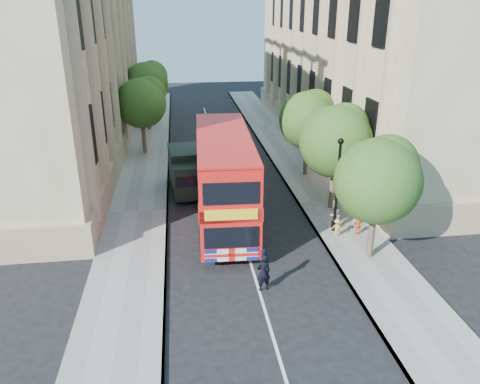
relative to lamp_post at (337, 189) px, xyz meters
name	(u,v)px	position (x,y,z in m)	size (l,w,h in m)	color
ground	(263,304)	(-5.00, -6.00, -2.51)	(120.00, 120.00, 0.00)	black
pavement_right	(325,202)	(0.75, 4.00, -2.45)	(3.50, 80.00, 0.12)	gray
pavement_left	(138,212)	(-10.75, 4.00, -2.45)	(3.50, 80.00, 0.12)	gray
building_right	(374,37)	(8.80, 18.00, 6.49)	(12.00, 38.00, 18.00)	tan
building_left	(36,40)	(-18.80, 18.00, 6.49)	(12.00, 38.00, 18.00)	tan
tree_right_near	(379,176)	(0.84, -2.97, 1.74)	(4.00, 4.00, 6.08)	#473828
tree_right_mid	(337,138)	(0.84, 3.03, 1.93)	(4.20, 4.20, 6.37)	#473828
tree_right_far	(309,117)	(0.84, 9.03, 1.80)	(4.00, 4.00, 6.15)	#473828
tree_left_far	(142,100)	(-10.96, 16.03, 1.93)	(4.00, 4.00, 6.30)	#473828
tree_left_back	(146,82)	(-10.96, 24.03, 2.20)	(4.20, 4.20, 6.65)	#473828
lamp_post	(337,189)	(0.00, 0.00, 0.00)	(0.32, 0.32, 5.16)	black
double_decker_bus	(224,176)	(-5.76, 2.09, 0.24)	(3.31, 10.90, 4.98)	red
box_van	(187,172)	(-7.75, 6.97, -1.15)	(2.38, 5.02, 2.78)	black
police_constable	(263,272)	(-4.81, -5.00, -1.64)	(0.64, 0.42, 1.74)	black
woman_pedestrian	(334,214)	(0.07, 0.28, -1.58)	(0.79, 0.61, 1.62)	beige
child_a	(358,226)	(1.12, -0.66, -1.89)	(0.59, 0.24, 1.00)	#E15D27
child_b	(337,228)	(-0.09, -0.73, -1.89)	(0.64, 0.37, 0.99)	gold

